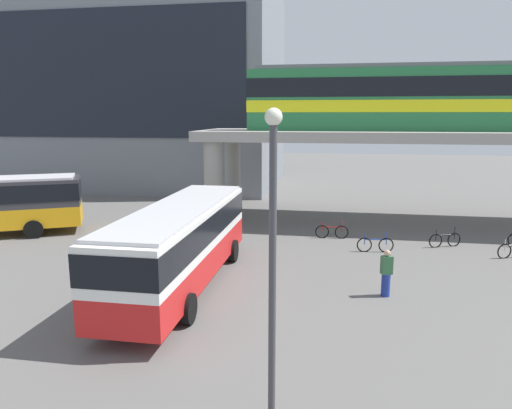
{
  "coord_description": "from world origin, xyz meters",
  "views": [
    {
      "loc": [
        5.94,
        -13.65,
        6.56
      ],
      "look_at": [
        2.12,
        8.92,
        2.2
      ],
      "focal_mm": 32.87,
      "sensor_mm": 36.0,
      "label": 1
    }
  ],
  "objects_px": {
    "bus_main": "(181,237)",
    "bicycle_blue": "(375,245)",
    "station_building": "(150,90)",
    "bicycle_red": "(332,232)",
    "bicycle_black": "(445,240)",
    "train": "(445,97)",
    "pedestrian_waiting_near_stop": "(386,274)"
  },
  "relations": [
    {
      "from": "bicycle_blue",
      "to": "pedestrian_waiting_near_stop",
      "type": "distance_m",
      "value": 5.81
    },
    {
      "from": "train",
      "to": "bicycle_blue",
      "type": "relative_size",
      "value": 13.02
    },
    {
      "from": "bus_main",
      "to": "bicycle_red",
      "type": "xyz_separation_m",
      "value": [
        5.65,
        8.44,
        -1.63
      ]
    },
    {
      "from": "station_building",
      "to": "pedestrian_waiting_near_stop",
      "type": "height_order",
      "value": "station_building"
    },
    {
      "from": "bicycle_black",
      "to": "bicycle_blue",
      "type": "distance_m",
      "value": 3.85
    },
    {
      "from": "station_building",
      "to": "bicycle_red",
      "type": "distance_m",
      "value": 26.77
    },
    {
      "from": "bicycle_red",
      "to": "pedestrian_waiting_near_stop",
      "type": "relative_size",
      "value": 1.02
    },
    {
      "from": "bicycle_black",
      "to": "pedestrian_waiting_near_stop",
      "type": "height_order",
      "value": "pedestrian_waiting_near_stop"
    },
    {
      "from": "train",
      "to": "bus_main",
      "type": "distance_m",
      "value": 18.59
    },
    {
      "from": "station_building",
      "to": "bicycle_black",
      "type": "bearing_deg",
      "value": -39.6
    },
    {
      "from": "bicycle_red",
      "to": "bicycle_blue",
      "type": "distance_m",
      "value": 3.11
    },
    {
      "from": "pedestrian_waiting_near_stop",
      "to": "station_building",
      "type": "bearing_deg",
      "value": 126.46
    },
    {
      "from": "bus_main",
      "to": "bicycle_blue",
      "type": "height_order",
      "value": "bus_main"
    },
    {
      "from": "train",
      "to": "bicycle_black",
      "type": "height_order",
      "value": "train"
    },
    {
      "from": "pedestrian_waiting_near_stop",
      "to": "bus_main",
      "type": "bearing_deg",
      "value": -177.26
    },
    {
      "from": "station_building",
      "to": "bicycle_blue",
      "type": "relative_size",
      "value": 13.38
    },
    {
      "from": "bicycle_black",
      "to": "station_building",
      "type": "bearing_deg",
      "value": 140.4
    },
    {
      "from": "pedestrian_waiting_near_stop",
      "to": "train",
      "type": "bearing_deg",
      "value": 71.31
    },
    {
      "from": "bus_main",
      "to": "bicycle_red",
      "type": "bearing_deg",
      "value": 56.2
    },
    {
      "from": "train",
      "to": "bicycle_black",
      "type": "relative_size",
      "value": 13.84
    },
    {
      "from": "train",
      "to": "pedestrian_waiting_near_stop",
      "type": "height_order",
      "value": "train"
    },
    {
      "from": "bus_main",
      "to": "bicycle_red",
      "type": "height_order",
      "value": "bus_main"
    },
    {
      "from": "train",
      "to": "bicycle_blue",
      "type": "bearing_deg",
      "value": -121.4
    },
    {
      "from": "station_building",
      "to": "bus_main",
      "type": "height_order",
      "value": "station_building"
    },
    {
      "from": "bus_main",
      "to": "bicycle_black",
      "type": "distance_m",
      "value": 13.75
    },
    {
      "from": "bus_main",
      "to": "bicycle_black",
      "type": "relative_size",
      "value": 6.58
    },
    {
      "from": "bicycle_red",
      "to": "bicycle_blue",
      "type": "bearing_deg",
      "value": -47.25
    },
    {
      "from": "station_building",
      "to": "bicycle_red",
      "type": "bearing_deg",
      "value": -46.38
    },
    {
      "from": "bicycle_red",
      "to": "bicycle_blue",
      "type": "relative_size",
      "value": 1.0
    },
    {
      "from": "bicycle_black",
      "to": "pedestrian_waiting_near_stop",
      "type": "xyz_separation_m",
      "value": [
        -3.63,
        -7.27,
        0.47
      ]
    },
    {
      "from": "bus_main",
      "to": "bicycle_blue",
      "type": "bearing_deg",
      "value": 38.41
    },
    {
      "from": "bus_main",
      "to": "bicycle_blue",
      "type": "distance_m",
      "value": 10.04
    }
  ]
}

